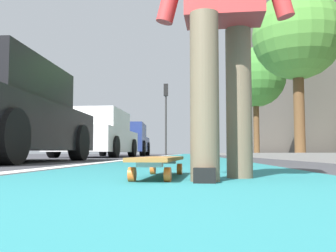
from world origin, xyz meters
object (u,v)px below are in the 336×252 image
object	(u,v)px
parked_car_mid	(97,135)
traffic_light	(166,106)
parked_car_far	(127,140)
street_tree_far	(256,78)
skater_person	(223,0)
street_tree_mid	(297,36)
skateboard	(159,161)

from	to	relation	value
parked_car_mid	traffic_light	size ratio (longest dim) A/B	0.92
parked_car_far	street_tree_far	bearing A→B (deg)	-86.69
skater_person	street_tree_far	size ratio (longest dim) A/B	0.32
parked_car_mid	skater_person	bearing A→B (deg)	-161.79
skater_person	street_tree_mid	bearing A→B (deg)	-18.36
skateboard	skater_person	size ratio (longest dim) A/B	0.52
street_tree_mid	skateboard	bearing A→B (deg)	159.27
skater_person	street_tree_mid	world-z (taller)	street_tree_mid
parked_car_mid	traffic_light	distance (m)	12.85
skateboard	skater_person	world-z (taller)	skater_person
parked_car_far	street_tree_mid	world-z (taller)	street_tree_mid
traffic_light	parked_car_far	bearing A→B (deg)	169.12
traffic_light	skateboard	bearing A→B (deg)	-176.11
traffic_light	street_tree_far	distance (m)	8.15
street_tree_mid	traffic_light	bearing A→B (deg)	19.24
skater_person	street_tree_far	bearing A→B (deg)	-10.48
skateboard	parked_car_far	bearing A→B (deg)	10.72
traffic_light	street_tree_far	xyz separation A→B (m)	(-6.64, -4.71, 0.47)
street_tree_far	parked_car_mid	bearing A→B (deg)	134.37
parked_car_mid	street_tree_mid	size ratio (longest dim) A/B	0.91
skater_person	traffic_light	distance (m)	22.32
skater_person	street_tree_mid	size ratio (longest dim) A/B	0.34
parked_car_mid	street_tree_far	world-z (taller)	street_tree_far
skateboard	street_tree_mid	distance (m)	9.68
parked_car_mid	street_tree_mid	world-z (taller)	street_tree_mid
parked_car_mid	traffic_light	bearing A→B (deg)	-6.00
skateboard	parked_car_mid	distance (m)	9.88
parked_car_mid	street_tree_mid	bearing A→B (deg)	-99.07
skateboard	traffic_light	xyz separation A→B (m)	(21.98, 1.50, 3.12)
skater_person	parked_car_far	world-z (taller)	skater_person
skateboard	traffic_light	distance (m)	22.25
parked_car_mid	street_tree_far	xyz separation A→B (m)	(5.89, -6.03, 2.98)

